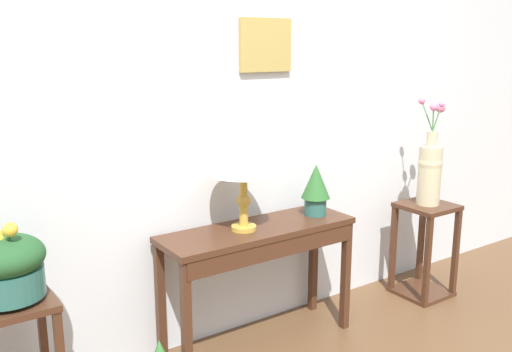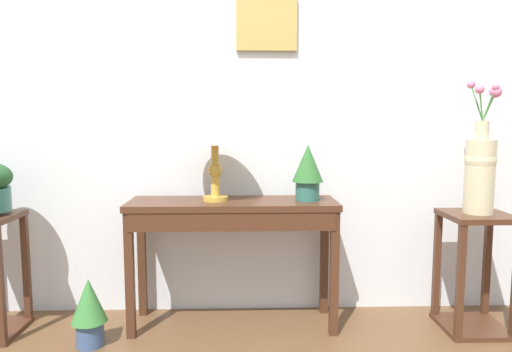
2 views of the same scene
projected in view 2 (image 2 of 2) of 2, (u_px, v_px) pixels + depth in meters
name	position (u px, v px, depth m)	size (l,w,h in m)	color
back_wall_with_art	(242.00, 83.00, 2.83)	(9.00, 0.13, 2.80)	silver
console_table	(233.00, 221.00, 2.62)	(1.16, 0.37, 0.73)	#472819
table_lamp	(215.00, 127.00, 2.58)	(0.36, 0.36, 0.54)	gold
potted_plant_on_console	(308.00, 170.00, 2.61)	(0.17, 0.17, 0.31)	#2D665B
pedestal_stand_right	(475.00, 272.00, 2.61)	(0.34, 0.34, 0.67)	#472819
flower_vase_tall_right	(481.00, 168.00, 2.54)	(0.18, 0.18, 0.72)	beige
potted_plant_floor	(90.00, 309.00, 2.42)	(0.18, 0.18, 0.36)	#3D5684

